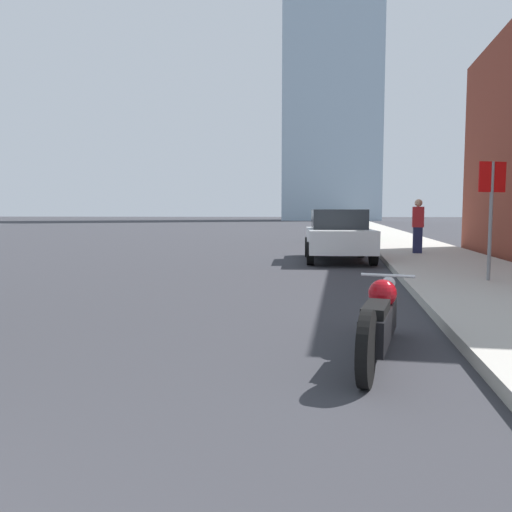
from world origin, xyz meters
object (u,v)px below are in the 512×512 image
at_px(parked_car_green, 344,225).
at_px(pedestrian, 418,225).
at_px(motorcycle, 379,319).
at_px(parked_car_yellow, 343,222).
at_px(parked_car_white, 338,235).
at_px(parked_car_red, 343,220).
at_px(stop_sign, 491,200).

bearing_deg(parked_car_green, pedestrian, -80.96).
bearing_deg(motorcycle, parked_car_yellow, 100.91).
height_order(parked_car_white, pedestrian, pedestrian).
bearing_deg(parked_car_white, parked_car_yellow, 84.21).
relative_size(parked_car_white, parked_car_yellow, 1.01).
relative_size(parked_car_green, parked_car_red, 1.04).
height_order(parked_car_yellow, pedestrian, pedestrian).
height_order(motorcycle, pedestrian, pedestrian).
bearing_deg(parked_car_white, stop_sign, -65.05).
xyz_separation_m(parked_car_yellow, pedestrian, (2.38, -20.93, 0.27)).
xyz_separation_m(parked_car_red, pedestrian, (2.33, -33.66, 0.25)).
xyz_separation_m(motorcycle, parked_car_white, (-0.50, 10.60, 0.42)).
relative_size(motorcycle, stop_sign, 1.07).
bearing_deg(motorcycle, stop_sign, 75.24).
xyz_separation_m(motorcycle, parked_car_yellow, (-0.23, 33.21, 0.43)).
height_order(motorcycle, stop_sign, stop_sign).
bearing_deg(stop_sign, parked_car_red, 93.82).
bearing_deg(pedestrian, parked_car_green, 104.20).
xyz_separation_m(parked_car_green, parked_car_red, (0.06, 24.20, -0.00)).
height_order(motorcycle, parked_car_white, parked_car_white).
height_order(parked_car_red, pedestrian, pedestrian).
relative_size(parked_car_red, pedestrian, 2.42).
bearing_deg(parked_car_white, parked_car_green, 83.57).
distance_m(motorcycle, pedestrian, 12.49).
bearing_deg(stop_sign, pedestrian, 93.15).
bearing_deg(parked_car_yellow, motorcycle, -91.77).
height_order(motorcycle, parked_car_green, parked_car_green).
distance_m(parked_car_white, pedestrian, 3.15).
relative_size(parked_car_white, parked_car_red, 1.03).
height_order(parked_car_white, parked_car_yellow, parked_car_yellow).
bearing_deg(motorcycle, parked_car_green, 101.14).
bearing_deg(parked_car_red, parked_car_yellow, -85.65).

